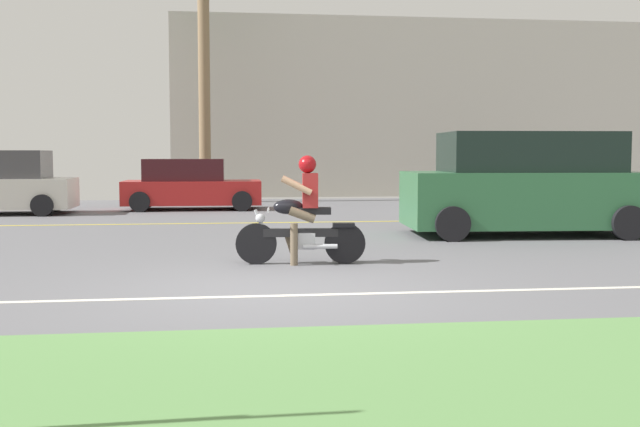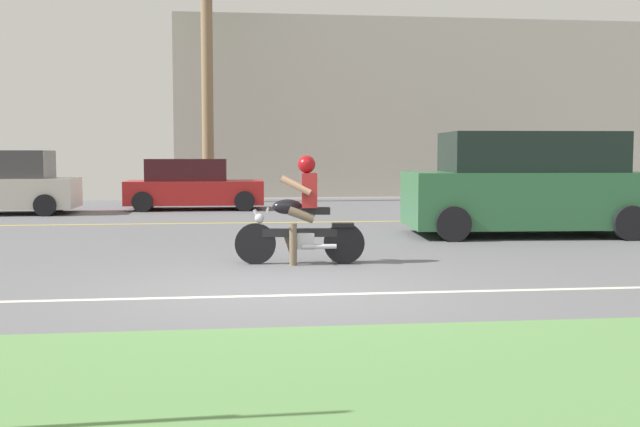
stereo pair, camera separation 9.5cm
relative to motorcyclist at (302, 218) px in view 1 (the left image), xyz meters
The scene contains 8 objects.
ground 1.26m from the motorcyclist, 116.09° to the left, with size 56.00×30.00×0.04m, color slate.
grass_median 6.20m from the motorcyclist, 94.34° to the right, with size 56.00×3.80×0.06m, color #5B8C4C.
lane_line_near 2.57m from the motorcyclist, 100.81° to the right, with size 50.40×0.12×0.01m, color silver.
lane_line_far 6.70m from the motorcyclist, 94.01° to the left, with size 50.40×0.12×0.01m, color yellow.
motorcyclist is the anchor object (origin of this frame).
suv_nearby 5.79m from the motorcyclist, 35.35° to the left, with size 4.80×2.46×1.99m.
parked_car_1 11.33m from the motorcyclist, 100.21° to the left, with size 3.87×1.93×1.44m.
building_far 20.40m from the motorcyclist, 69.54° to the left, with size 19.98×4.00×6.60m, color #BCB7AD.
Camera 1 is at (-0.67, -8.76, 1.57)m, focal length 42.89 mm.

